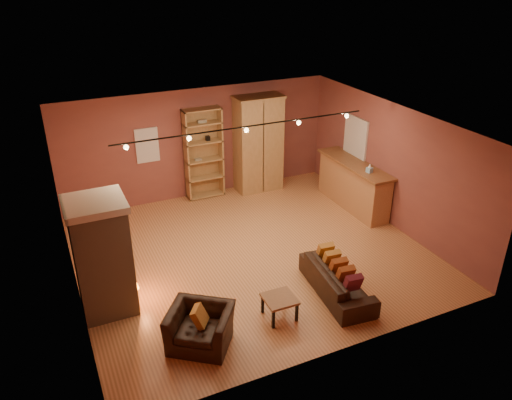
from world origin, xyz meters
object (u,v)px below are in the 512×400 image
fireplace (103,256)px  loveseat (337,276)px  bar_counter (353,185)px  armchair (200,322)px  coffee_table (280,301)px  bookcase (203,152)px  armoire (258,144)px

fireplace → loveseat: bearing=-19.0°
fireplace → bar_counter: 6.45m
bar_counter → armchair: bearing=-148.4°
bar_counter → coffee_table: bar_counter is taller
armchair → coffee_table: 1.46m
bookcase → armchair: 5.69m
fireplace → armoire: size_ratio=0.84×
bar_counter → fireplace: bearing=-166.0°
fireplace → armchair: (1.17, -1.57, -0.63)m
armchair → coffee_table: bearing=38.2°
armoire → bar_counter: (1.68, -1.98, -0.68)m
bar_counter → armchair: (-5.07, -3.12, -0.16)m
bar_counter → coffee_table: bearing=-139.7°
coffee_table → bar_counter: bearing=40.3°
bookcase → armoire: armoire is taller
armchair → coffee_table: size_ratio=2.17×
loveseat → bar_counter: bearing=-32.6°
armchair → bookcase: bearing=105.9°
bookcase → armoire: bearing=-7.8°
fireplace → loveseat: size_ratio=1.10×
bookcase → bar_counter: bookcase is taller
armoire → coffee_table: bearing=-111.1°
fireplace → armchair: 2.05m
bar_counter → coffee_table: size_ratio=4.49×
armchair → loveseat: bearing=40.7°
loveseat → fireplace: bearing=77.3°
armchair → fireplace: bearing=162.7°
bar_counter → loveseat: bar_counter is taller
fireplace → bar_counter: fireplace is taller
bookcase → fireplace: bearing=-129.8°
loveseat → coffee_table: 1.29m
armoire → bar_counter: armoire is taller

